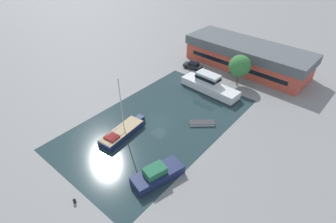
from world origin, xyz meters
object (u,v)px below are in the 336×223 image
(warehouse_building, at_px, (247,56))
(quay_tree_near_building, at_px, (240,66))
(cabin_boat, at_px, (157,174))
(sailboat_moored, at_px, (123,132))
(small_dinghy, at_px, (202,123))
(motor_cruiser, at_px, (209,85))
(parked_car, at_px, (193,65))

(warehouse_building, bearing_deg, quay_tree_near_building, -72.17)
(quay_tree_near_building, distance_m, cabin_boat, 31.92)
(sailboat_moored, height_order, small_dinghy, sailboat_moored)
(warehouse_building, bearing_deg, motor_cruiser, -90.01)
(parked_car, distance_m, sailboat_moored, 28.79)
(sailboat_moored, relative_size, motor_cruiser, 0.81)
(quay_tree_near_building, distance_m, sailboat_moored, 29.20)
(quay_tree_near_building, height_order, parked_car, quay_tree_near_building)
(warehouse_building, bearing_deg, small_dinghy, -77.57)
(warehouse_building, xyz_separation_m, parked_car, (-9.67, -8.92, -2.25))
(warehouse_building, distance_m, cabin_boat, 41.05)
(parked_car, bearing_deg, motor_cruiser, -135.03)
(sailboat_moored, distance_m, small_dinghy, 14.18)
(warehouse_building, height_order, quay_tree_near_building, quay_tree_near_building)
(warehouse_building, xyz_separation_m, cabin_boat, (6.67, -40.45, -2.18))
(sailboat_moored, relative_size, cabin_boat, 1.35)
(motor_cruiser, relative_size, small_dinghy, 3.04)
(quay_tree_near_building, xyz_separation_m, small_dinghy, (2.10, -17.03, -4.25))
(quay_tree_near_building, xyz_separation_m, motor_cruiser, (-3.15, -6.67, -3.03))
(warehouse_building, relative_size, parked_car, 6.40)
(warehouse_building, relative_size, cabin_boat, 3.82)
(warehouse_building, bearing_deg, sailboat_moored, -93.97)
(cabin_boat, bearing_deg, sailboat_moored, 178.23)
(parked_car, distance_m, cabin_boat, 35.51)
(quay_tree_near_building, bearing_deg, sailboat_moored, -103.32)
(quay_tree_near_building, bearing_deg, motor_cruiser, -115.31)
(sailboat_moored, bearing_deg, parked_car, 95.72)
(quay_tree_near_building, relative_size, small_dinghy, 1.57)
(parked_car, height_order, sailboat_moored, sailboat_moored)
(sailboat_moored, height_order, cabin_boat, sailboat_moored)
(motor_cruiser, distance_m, cabin_boat, 25.84)
(quay_tree_near_building, height_order, motor_cruiser, quay_tree_near_building)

